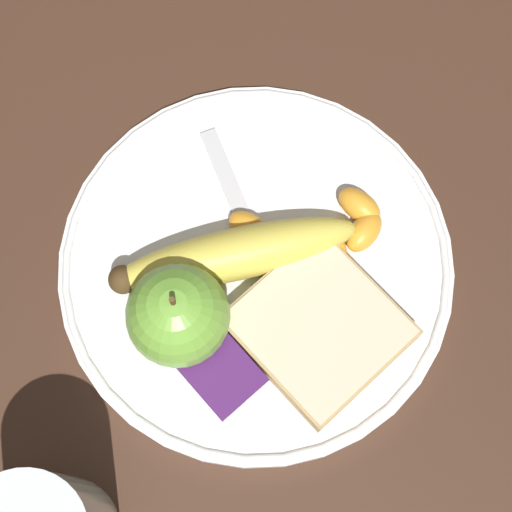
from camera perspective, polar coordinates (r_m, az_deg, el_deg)
ground_plane at (r=0.62m, az=-0.00°, el=-0.87°), size 3.00×3.00×0.00m
plate at (r=0.61m, az=-0.00°, el=-0.66°), size 0.28×0.28×0.01m
apple at (r=0.56m, az=-5.00°, el=-4.23°), size 0.07×0.07×0.08m
banana at (r=0.59m, az=-1.58°, el=0.07°), size 0.11×0.17×0.04m
bread_slice at (r=0.59m, az=4.24°, el=-4.75°), size 0.10×0.10×0.02m
fork at (r=0.61m, az=0.20°, el=0.10°), size 0.17×0.08×0.00m
jam_packet at (r=0.58m, az=-2.32°, el=-7.89°), size 0.05×0.04×0.02m
orange_segment_0 at (r=0.62m, az=6.90°, el=3.35°), size 0.04×0.03×0.02m
orange_segment_1 at (r=0.61m, az=7.22°, el=1.62°), size 0.03×0.04×0.02m
orange_segment_2 at (r=0.60m, az=1.40°, el=1.05°), size 0.03×0.04×0.02m
orange_segment_3 at (r=0.60m, az=-0.38°, el=1.82°), size 0.04×0.03×0.02m
orange_segment_4 at (r=0.60m, az=5.12°, el=0.68°), size 0.03×0.03×0.02m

